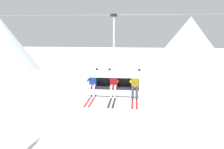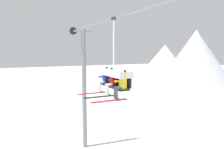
% 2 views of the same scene
% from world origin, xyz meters
% --- Properties ---
extents(mountain_peak_west, '(15.59, 15.59, 9.55)m').
position_xyz_m(mountain_peak_west, '(-42.74, 35.98, 4.77)').
color(mountain_peak_west, silver).
rests_on(mountain_peak_west, ground_plane).
extents(mountain_peak_central, '(16.79, 16.79, 12.59)m').
position_xyz_m(mountain_peak_central, '(-29.44, 34.16, 6.30)').
color(mountain_peak_central, silver).
rests_on(mountain_peak_central, ground_plane).
extents(lift_tower_near, '(0.36, 1.88, 9.50)m').
position_xyz_m(lift_tower_near, '(-7.98, -0.02, 4.92)').
color(lift_tower_near, slate).
rests_on(lift_tower_near, ground_plane).
extents(lift_cable, '(18.26, 0.05, 0.05)m').
position_xyz_m(lift_cable, '(0.15, -0.80, 9.22)').
color(lift_cable, slate).
extents(chairlift_chair, '(2.32, 0.74, 3.58)m').
position_xyz_m(chairlift_chair, '(-0.98, -0.73, 6.58)').
color(chairlift_chair, '#232328').
extents(skier_blue, '(0.48, 1.70, 1.34)m').
position_xyz_m(skier_blue, '(-1.93, -0.94, 6.28)').
color(skier_blue, '#2847B7').
extents(skier_red, '(0.48, 1.70, 1.34)m').
position_xyz_m(skier_red, '(-0.99, -0.94, 6.28)').
color(skier_red, red).
extents(skier_yellow, '(0.48, 1.70, 1.34)m').
position_xyz_m(skier_yellow, '(-0.03, -0.94, 6.28)').
color(skier_yellow, yellow).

